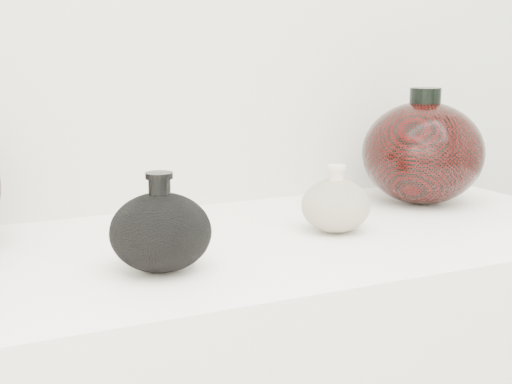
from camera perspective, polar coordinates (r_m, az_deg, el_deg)
name	(u,v)px	position (r m, az deg, el deg)	size (l,w,h in m)	color
black_gourd_vase	(161,231)	(0.92, -7.64, -3.13)	(0.15, 0.15, 0.13)	black
cream_gourd_vase	(336,205)	(1.11, 6.39, -1.04)	(0.13, 0.13, 0.11)	beige
right_round_pot	(423,152)	(1.33, 13.19, 3.11)	(0.23, 0.23, 0.21)	black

